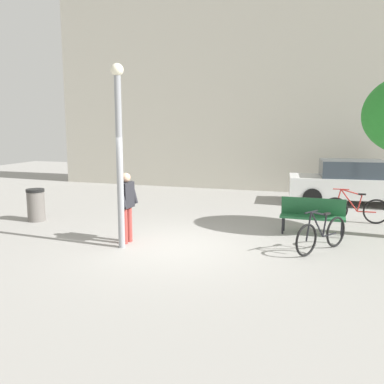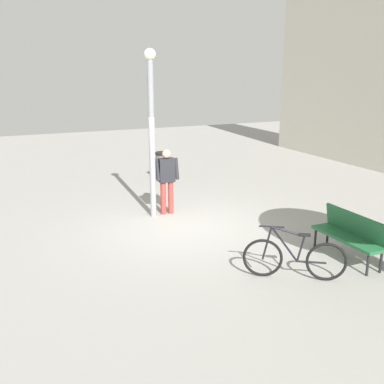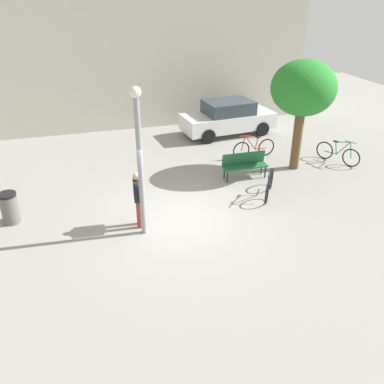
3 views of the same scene
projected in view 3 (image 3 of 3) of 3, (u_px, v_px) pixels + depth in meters
name	position (u px, v px, depth m)	size (l,w,h in m)	color
ground_plane	(179.00, 219.00, 11.99)	(36.00, 36.00, 0.00)	gray
building_facade	(123.00, 28.00, 18.30)	(17.57, 2.00, 8.85)	beige
lamppost	(140.00, 155.00, 10.29)	(0.28, 0.28, 4.08)	gray
person_by_lamppost	(138.00, 196.00, 11.24)	(0.32, 0.61, 1.67)	#9E3833
park_bench	(244.00, 163.00, 14.34)	(1.60, 0.48, 0.92)	#236038
plaza_tree	(303.00, 89.00, 13.98)	(2.27, 2.27, 3.98)	brown
bicycle_red	(254.00, 148.00, 16.11)	(1.81, 0.12, 0.97)	black
bicycle_black	(269.00, 185.00, 13.18)	(1.04, 1.54, 0.97)	black
bicycle_green	(338.00, 153.00, 15.61)	(0.91, 1.61, 0.97)	black
parked_car_white	(228.00, 118.00, 18.45)	(4.35, 2.15, 1.55)	silver
trash_bin	(10.00, 208.00, 11.64)	(0.52, 0.52, 0.94)	#66605B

